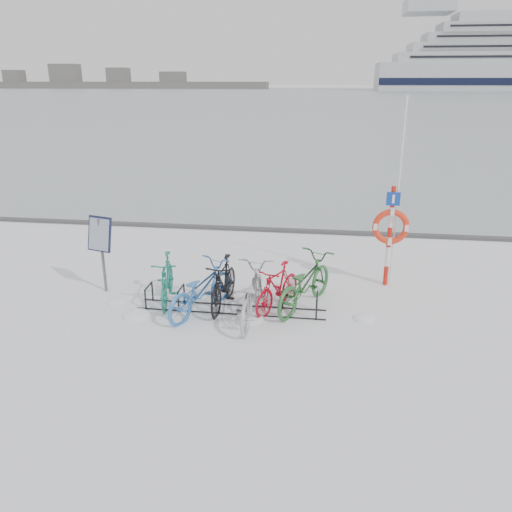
% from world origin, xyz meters
% --- Properties ---
extents(ground, '(900.00, 900.00, 0.00)m').
position_xyz_m(ground, '(0.00, 0.00, 0.00)').
color(ground, white).
rests_on(ground, ground).
extents(ice_sheet, '(400.00, 298.00, 0.02)m').
position_xyz_m(ice_sheet, '(0.00, 155.00, 0.01)').
color(ice_sheet, '#98A4AC').
rests_on(ice_sheet, ground).
extents(quay_edge, '(400.00, 0.25, 0.10)m').
position_xyz_m(quay_edge, '(0.00, 5.90, 0.05)').
color(quay_edge, '#3F3F42').
rests_on(quay_edge, ground).
extents(bike_rack, '(4.00, 0.48, 0.46)m').
position_xyz_m(bike_rack, '(0.00, 0.00, 0.18)').
color(bike_rack, black).
rests_on(bike_rack, ground).
extents(info_board, '(0.63, 0.37, 1.78)m').
position_xyz_m(info_board, '(-3.06, 0.58, 1.28)').
color(info_board, '#595B5E').
rests_on(info_board, ground).
extents(lifebuoy_station, '(0.83, 0.23, 4.32)m').
position_xyz_m(lifebuoy_station, '(3.39, 1.82, 1.45)').
color(lifebuoy_station, red).
rests_on(lifebuoy_station, ground).
extents(shoreline, '(180.00, 12.00, 9.50)m').
position_xyz_m(shoreline, '(-122.02, 260.00, 2.79)').
color(shoreline, '#4C4C4C').
rests_on(shoreline, ground).
extents(bike_0, '(0.84, 1.87, 1.08)m').
position_xyz_m(bike_0, '(-1.46, 0.25, 0.54)').
color(bike_0, '#187261').
rests_on(bike_0, ground).
extents(bike_1, '(1.50, 2.18, 1.08)m').
position_xyz_m(bike_1, '(-0.61, -0.14, 0.54)').
color(bike_1, '#3170BA').
rests_on(bike_1, ground).
extents(bike_2, '(0.66, 1.86, 1.10)m').
position_xyz_m(bike_2, '(-0.20, 0.20, 0.55)').
color(bike_2, black).
rests_on(bike_2, ground).
extents(bike_3, '(0.80, 2.16, 1.12)m').
position_xyz_m(bike_3, '(0.48, -0.32, 0.56)').
color(bike_3, '#A1A2A8').
rests_on(bike_3, ground).
extents(bike_4, '(1.15, 1.73, 1.01)m').
position_xyz_m(bike_4, '(0.96, 0.24, 0.51)').
color(bike_4, '#B2091A').
rests_on(bike_4, ground).
extents(bike_5, '(1.64, 2.32, 1.16)m').
position_xyz_m(bike_5, '(1.52, 0.42, 0.58)').
color(bike_5, '#2A6530').
rests_on(bike_5, ground).
extents(snow_drifts, '(5.78, 1.86, 0.21)m').
position_xyz_m(snow_drifts, '(-0.17, -0.00, 0.00)').
color(snow_drifts, white).
rests_on(snow_drifts, ground).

